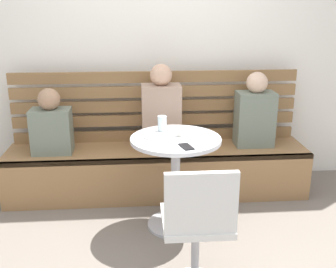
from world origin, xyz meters
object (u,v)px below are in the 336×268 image
(person_adult, at_px, (161,112))
(cup_glass_tall, at_px, (162,124))
(cafe_table, at_px, (176,165))
(plate_small, at_px, (154,136))
(person_child_middle, at_px, (255,113))
(white_chair, at_px, (197,227))
(phone_on_table, at_px, (186,147))
(booth_bench, at_px, (158,171))
(person_child_left, at_px, (51,125))
(cup_espresso_small, at_px, (181,132))

(person_adult, relative_size, cup_glass_tall, 6.38)
(cafe_table, distance_m, plate_small, 0.28)
(cafe_table, height_order, person_child_middle, person_child_middle)
(white_chair, height_order, plate_small, white_chair)
(phone_on_table, bearing_deg, booth_bench, 85.08)
(white_chair, height_order, cup_glass_tall, cup_glass_tall)
(plate_small, bearing_deg, white_chair, -76.11)
(booth_bench, xyz_separation_m, person_child_middle, (0.89, 0.03, 0.52))
(booth_bench, relative_size, plate_small, 15.88)
(person_child_left, distance_m, plate_small, 1.03)
(white_chair, distance_m, cup_glass_tall, 1.05)
(cafe_table, relative_size, plate_small, 4.35)
(person_child_middle, distance_m, cup_glass_tall, 0.99)
(white_chair, bearing_deg, booth_bench, 96.20)
(cafe_table, bearing_deg, phone_on_table, -76.36)
(person_child_middle, xyz_separation_m, cup_espresso_small, (-0.74, -0.59, 0.03))
(white_chair, relative_size, phone_on_table, 6.07)
(booth_bench, height_order, person_adult, person_adult)
(white_chair, bearing_deg, cafe_table, 93.36)
(person_adult, xyz_separation_m, person_child_left, (-0.95, -0.01, -0.09))
(person_child_middle, bearing_deg, person_child_left, -178.21)
(person_child_middle, height_order, cup_espresso_small, person_child_middle)
(cup_espresso_small, relative_size, plate_small, 0.33)
(cup_glass_tall, bearing_deg, person_child_left, 156.81)
(person_adult, xyz_separation_m, cup_espresso_small, (0.11, -0.55, -0.02))
(cafe_table, bearing_deg, person_child_left, 150.62)
(cafe_table, xyz_separation_m, person_child_middle, (0.78, 0.63, 0.22))
(cup_espresso_small, xyz_separation_m, plate_small, (-0.20, -0.01, -0.02))
(person_child_middle, height_order, phone_on_table, person_child_middle)
(booth_bench, height_order, cup_glass_tall, cup_glass_tall)
(booth_bench, distance_m, phone_on_table, 0.98)
(cup_glass_tall, bearing_deg, person_child_middle, 27.59)
(phone_on_table, bearing_deg, person_adult, 82.74)
(booth_bench, bearing_deg, cup_glass_tall, -87.81)
(person_child_left, relative_size, phone_on_table, 4.10)
(plate_small, bearing_deg, cup_glass_tall, 64.87)
(booth_bench, distance_m, person_child_middle, 1.03)
(booth_bench, relative_size, white_chair, 3.18)
(cup_espresso_small, bearing_deg, cup_glass_tall, 133.81)
(white_chair, bearing_deg, phone_on_table, 89.54)
(booth_bench, relative_size, person_adult, 3.53)
(cafe_table, distance_m, person_adult, 0.65)
(booth_bench, xyz_separation_m, cup_espresso_small, (0.15, -0.56, 0.55))
(white_chair, xyz_separation_m, person_child_middle, (0.74, 1.45, 0.28))
(booth_bench, height_order, cup_espresso_small, cup_espresso_small)
(booth_bench, relative_size, phone_on_table, 19.29)
(white_chair, distance_m, person_child_middle, 1.65)
(cafe_table, bearing_deg, person_adult, 96.77)
(white_chair, xyz_separation_m, cup_glass_tall, (-0.14, 0.99, 0.34))
(cup_espresso_small, bearing_deg, person_child_left, 153.26)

